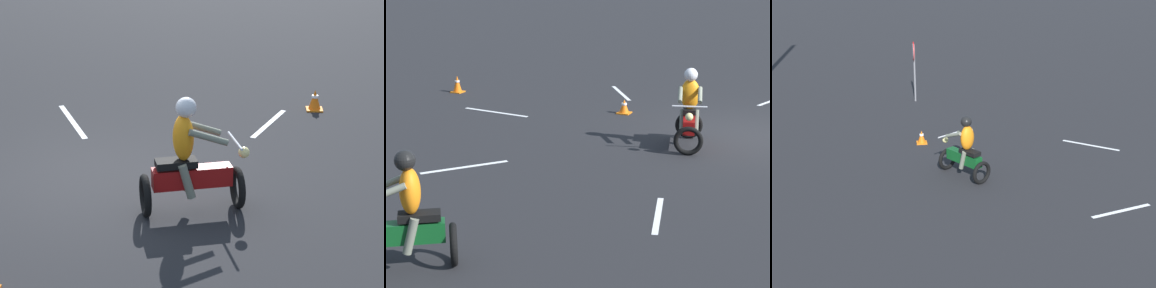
# 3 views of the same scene
# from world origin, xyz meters

# --- Properties ---
(ground_plane) EXTENTS (120.00, 120.00, 0.00)m
(ground_plane) POSITION_xyz_m (0.00, 0.00, 0.00)
(ground_plane) COLOR black
(motorcycle_rider_foreground) EXTENTS (0.98, 1.56, 1.66)m
(motorcycle_rider_foreground) POSITION_xyz_m (1.20, 1.45, 0.73)
(motorcycle_rider_foreground) COLOR black
(motorcycle_rider_foreground) RESTS_ON ground
(traffic_cone_far_right) EXTENTS (0.32, 0.32, 0.41)m
(traffic_cone_far_right) POSITION_xyz_m (-3.56, 3.60, 0.20)
(traffic_cone_far_right) COLOR orange
(traffic_cone_far_right) RESTS_ON ground
(lane_stripe_w) EXTENTS (1.66, 0.73, 0.01)m
(lane_stripe_w) POSITION_xyz_m (-2.68, 2.68, 0.00)
(lane_stripe_w) COLOR silver
(lane_stripe_w) RESTS_ON ground
(lane_stripe_sw) EXTENTS (1.93, 0.95, 0.01)m
(lane_stripe_sw) POSITION_xyz_m (-2.57, -1.01, 0.00)
(lane_stripe_sw) COLOR silver
(lane_stripe_sw) RESTS_ON ground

